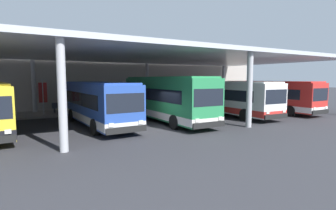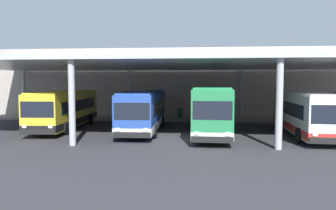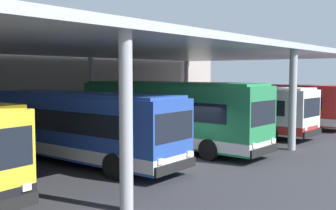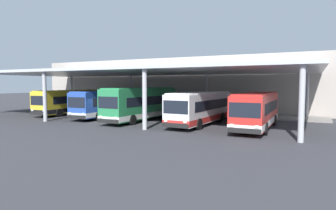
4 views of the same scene
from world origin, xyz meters
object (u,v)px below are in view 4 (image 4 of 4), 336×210
object	(u,v)px
bus_second_bay	(108,103)
bus_middle_bay	(142,104)
bus_far_bay	(201,108)
bench_waiting	(137,107)
bus_nearest_bay	(70,102)
trash_bin	(159,107)
banner_sign	(124,98)
bus_departing	(257,110)

from	to	relation	value
bus_second_bay	bus_middle_bay	size ratio (longest dim) A/B	0.93
bus_second_bay	bus_far_bay	bearing A→B (deg)	-4.42
bus_middle_bay	bench_waiting	world-z (taller)	bus_middle_bay
bus_nearest_bay	bus_second_bay	size ratio (longest dim) A/B	1.01
bus_far_bay	bench_waiting	world-z (taller)	bus_far_bay
bus_second_bay	bench_waiting	world-z (taller)	bus_second_bay
bus_middle_bay	trash_bin	bearing A→B (deg)	107.46
bus_middle_bay	banner_sign	size ratio (longest dim) A/B	3.56
bench_waiting	banner_sign	bearing A→B (deg)	-152.99
bus_nearest_bay	bus_departing	size ratio (longest dim) A/B	1.01
bus_nearest_bay	bus_departing	bearing A→B (deg)	-4.28
bus_nearest_bay	bus_far_bay	xyz separation A→B (m)	(18.95, -1.63, 0.00)
banner_sign	trash_bin	bearing A→B (deg)	10.20
bus_departing	trash_bin	world-z (taller)	bus_departing
bus_middle_bay	bus_far_bay	bearing A→B (deg)	-1.51
banner_sign	bus_nearest_bay	bearing A→B (deg)	-120.77
bus_departing	bench_waiting	distance (m)	20.85
bus_middle_bay	bus_far_bay	world-z (taller)	bus_middle_bay
bus_second_bay	bus_departing	xyz separation A→B (m)	(17.49, -1.12, 0.00)
bus_far_bay	trash_bin	bearing A→B (deg)	136.54
bus_second_bay	banner_sign	xyz separation A→B (m)	(-2.87, 7.30, 0.32)
bus_second_bay	bus_middle_bay	world-z (taller)	bus_middle_bay
bus_second_bay	trash_bin	xyz separation A→B (m)	(2.45, 8.25, -0.98)
bus_middle_bay	banner_sign	bearing A→B (deg)	135.35
bus_middle_bay	bus_nearest_bay	bearing A→B (deg)	173.15
bus_departing	bus_far_bay	bearing A→B (deg)	178.01
bus_far_bay	trash_bin	xyz separation A→B (m)	(-9.70, 9.19, -0.98)
bus_departing	bench_waiting	bearing A→B (deg)	153.49
bus_nearest_bay	bus_middle_bay	size ratio (longest dim) A/B	0.93
bus_middle_bay	bus_departing	world-z (taller)	bus_middle_bay
trash_bin	banner_sign	xyz separation A→B (m)	(-5.32, -0.96, 1.30)
bus_far_bay	bus_second_bay	bearing A→B (deg)	175.58
bench_waiting	banner_sign	distance (m)	2.34
bus_middle_bay	trash_bin	xyz separation A→B (m)	(-2.83, 9.01, -1.16)
bus_middle_bay	bus_departing	bearing A→B (deg)	-1.72
trash_bin	banner_sign	size ratio (longest dim) A/B	0.31
bus_nearest_bay	bus_far_bay	distance (m)	19.02
bus_departing	banner_sign	size ratio (longest dim) A/B	3.30
bus_far_bay	banner_sign	world-z (taller)	banner_sign
bus_second_bay	bus_departing	size ratio (longest dim) A/B	1.00
bus_far_bay	bus_nearest_bay	bearing A→B (deg)	175.08
bus_departing	trash_bin	xyz separation A→B (m)	(-15.04, 9.38, -0.98)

